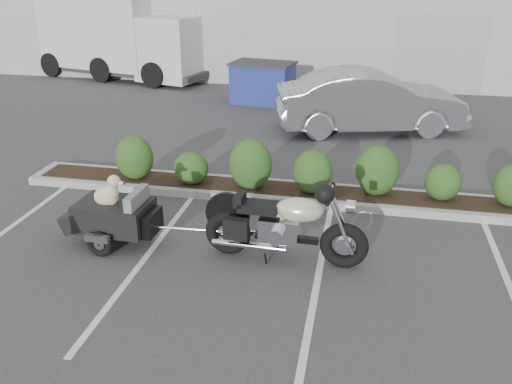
% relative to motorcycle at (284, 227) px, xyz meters
% --- Properties ---
extents(ground, '(90.00, 90.00, 0.00)m').
position_rel_motorcycle_xyz_m(ground, '(-0.62, 0.25, -0.58)').
color(ground, '#38383A').
rests_on(ground, ground).
extents(planter_kerb, '(12.00, 1.00, 0.15)m').
position_rel_motorcycle_xyz_m(planter_kerb, '(0.38, 2.45, -0.51)').
color(planter_kerb, '#9E9E93').
rests_on(planter_kerb, ground).
extents(building, '(26.00, 10.00, 4.00)m').
position_rel_motorcycle_xyz_m(building, '(-0.62, 17.25, 1.42)').
color(building, '#9EA099').
rests_on(building, ground).
extents(motorcycle, '(2.54, 0.86, 1.46)m').
position_rel_motorcycle_xyz_m(motorcycle, '(0.00, 0.00, 0.00)').
color(motorcycle, black).
rests_on(motorcycle, ground).
extents(pet_trailer, '(2.02, 1.13, 1.21)m').
position_rel_motorcycle_xyz_m(pet_trailer, '(-2.79, 0.03, -0.07)').
color(pet_trailer, black).
rests_on(pet_trailer, ground).
extents(sedan, '(5.20, 2.93, 1.62)m').
position_rel_motorcycle_xyz_m(sedan, '(1.18, 7.25, 0.23)').
color(sedan, '#AFB0B7').
rests_on(sedan, ground).
extents(dumpster, '(2.13, 1.61, 1.28)m').
position_rel_motorcycle_xyz_m(dumpster, '(-2.22, 9.77, 0.07)').
color(dumpster, navy).
rests_on(dumpster, ground).
extents(delivery_truck, '(7.51, 3.93, 3.28)m').
position_rel_motorcycle_xyz_m(delivery_truck, '(-8.32, 12.73, 0.99)').
color(delivery_truck, silver).
rests_on(delivery_truck, ground).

